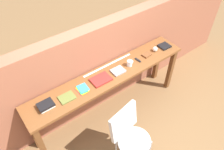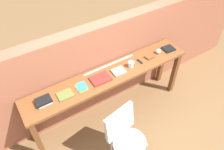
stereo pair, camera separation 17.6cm
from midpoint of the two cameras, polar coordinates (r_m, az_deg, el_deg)
The scene contains 15 objects.
ground_plane at distance 3.56m, azimuth 3.68°, elevation -12.95°, with size 40.00×40.00×0.00m, color brown.
brick_wall_back at distance 3.34m, azimuth -2.11°, elevation 1.91°, with size 6.00×0.20×1.48m, color #9E5B42.
sideboard at distance 3.13m, azimuth 1.11°, elevation -1.62°, with size 2.50×0.44×0.88m.
chair_white_moulded at distance 2.85m, azimuth 5.48°, elevation -15.58°, with size 0.51×0.52×0.89m.
book_stack_leftmost at distance 2.77m, azimuth -15.70°, elevation -6.57°, with size 0.19×0.16×0.06m.
magazine_cycling at distance 2.80m, azimuth -10.39°, elevation -5.14°, with size 0.20×0.15×0.02m, color olive.
pamphlet_pile_colourful at distance 2.86m, azimuth -6.32°, elevation -3.25°, with size 0.16×0.19×0.01m.
book_open_centre at distance 2.95m, azimuth -1.32°, elevation -1.03°, with size 0.27×0.20×0.02m, color red.
book_grey_hardcover at distance 3.06m, azimuth 3.37°, elevation 0.95°, with size 0.18×0.15×0.02m, color #9E9EA3.
mug at distance 3.14m, azimuth 6.59°, elevation 2.80°, with size 0.11×0.08×0.09m.
multitool_folded at distance 3.26m, azimuth 8.83°, elevation 3.48°, with size 0.02×0.11×0.02m, color black.
leather_journal_brown at distance 3.36m, azimuth 11.22°, elevation 4.70°, with size 0.13×0.10×0.02m, color brown.
sports_ball_small at distance 3.45m, azimuth 13.47°, elevation 6.01°, with size 0.08×0.08×0.08m, color silver.
book_repair_rightmost at distance 3.59m, azimuth 15.90°, elevation 6.59°, with size 0.17×0.16×0.03m, color black.
ruler_metal_back_edge at distance 3.17m, azimuth 0.86°, elevation 2.67°, with size 0.84×0.03×0.00m, color silver.
Camera 2 is at (-1.16, -1.56, 2.97)m, focal length 35.00 mm.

